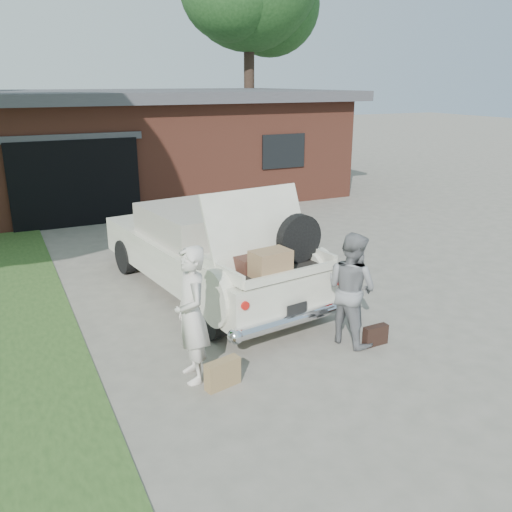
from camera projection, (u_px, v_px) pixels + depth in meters
name	position (u px, v px, depth m)	size (l,w,h in m)	color
ground	(274.00, 339.00, 7.88)	(90.00, 90.00, 0.00)	gray
house	(137.00, 143.00, 17.59)	(12.80, 7.80, 3.30)	brown
sedan	(209.00, 250.00, 9.48)	(2.65, 5.36, 2.06)	silver
woman_left	(191.00, 315.00, 6.59)	(0.63, 0.42, 1.74)	beige
woman_right	(351.00, 288.00, 7.59)	(0.79, 0.61, 1.62)	gray
suitcase_left	(223.00, 374.00, 6.61)	(0.46, 0.15, 0.35)	#9B7C4F
suitcase_right	(375.00, 335.00, 7.68)	(0.37, 0.12, 0.29)	black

